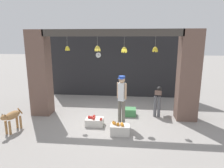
{
  "coord_description": "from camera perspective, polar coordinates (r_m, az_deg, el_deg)",
  "views": [
    {
      "loc": [
        0.71,
        -6.71,
        2.82
      ],
      "look_at": [
        0.0,
        0.45,
        1.2
      ],
      "focal_mm": 32.0,
      "sensor_mm": 36.0,
      "label": 1
    }
  ],
  "objects": [
    {
      "name": "fruit_crate_apples",
      "position": [
        6.79,
        -5.01,
        -10.63
      ],
      "size": [
        0.59,
        0.4,
        0.34
      ],
      "color": "silver",
      "rests_on": "ground_plane"
    },
    {
      "name": "storefront_awning",
      "position": [
        6.87,
        -0.18,
        14.13
      ],
      "size": [
        4.74,
        0.26,
        0.8
      ],
      "color": "#3D3833"
    },
    {
      "name": "shopkeeper",
      "position": [
        6.65,
        2.78,
        -3.45
      ],
      "size": [
        0.33,
        0.3,
        1.65
      ],
      "rotation": [
        0.0,
        0.0,
        2.77
      ],
      "color": "#6B665B",
      "rests_on": "ground_plane"
    },
    {
      "name": "ground_plane",
      "position": [
        7.31,
        -0.35,
        -9.95
      ],
      "size": [
        60.0,
        60.0,
        0.0
      ],
      "primitive_type": "plane",
      "color": "gray"
    },
    {
      "name": "fruit_crate_oranges",
      "position": [
        6.17,
        2.28,
        -12.81
      ],
      "size": [
        0.58,
        0.38,
        0.39
      ],
      "color": "silver",
      "rests_on": "ground_plane"
    },
    {
      "name": "dog",
      "position": [
        6.94,
        -26.72,
        -8.42
      ],
      "size": [
        0.35,
        0.86,
        0.7
      ],
      "rotation": [
        0.0,
        0.0,
        -1.76
      ],
      "color": "#9E7042",
      "rests_on": "ground_plane"
    },
    {
      "name": "wall_clock",
      "position": [
        9.85,
        -3.91,
        8.24
      ],
      "size": [
        0.27,
        0.03,
        0.27
      ],
      "color": "black"
    },
    {
      "name": "shop_pillar_right",
      "position": [
        7.39,
        20.96,
        2.16
      ],
      "size": [
        0.7,
        0.6,
        3.15
      ],
      "primitive_type": "cube",
      "color": "brown",
      "rests_on": "ground_plane"
    },
    {
      "name": "shop_pillar_left",
      "position": [
        7.88,
        -19.82,
        2.86
      ],
      "size": [
        0.7,
        0.6,
        3.15
      ],
      "primitive_type": "cube",
      "color": "brown",
      "rests_on": "ground_plane"
    },
    {
      "name": "worker_stooping",
      "position": [
        7.68,
        13.0,
        -3.87
      ],
      "size": [
        0.35,
        0.77,
        1.01
      ],
      "rotation": [
        0.0,
        0.0,
        -0.22
      ],
      "color": "#56565B",
      "rests_on": "ground_plane"
    },
    {
      "name": "shop_back_wall",
      "position": [
        9.86,
        1.5,
        5.45
      ],
      "size": [
        6.64,
        0.12,
        3.15
      ],
      "primitive_type": "cube",
      "color": "#232326",
      "rests_on": "ground_plane"
    },
    {
      "name": "produce_box_green",
      "position": [
        7.62,
        4.89,
        -7.94
      ],
      "size": [
        0.51,
        0.41,
        0.27
      ],
      "primitive_type": "cube",
      "color": "#42844C",
      "rests_on": "ground_plane"
    },
    {
      "name": "water_bottle",
      "position": [
        6.53,
        0.56,
        -11.73
      ],
      "size": [
        0.07,
        0.07,
        0.25
      ],
      "color": "#38934C",
      "rests_on": "ground_plane"
    }
  ]
}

